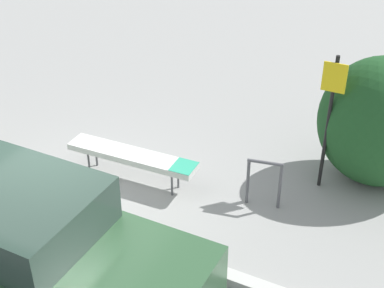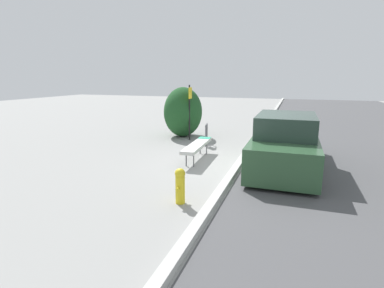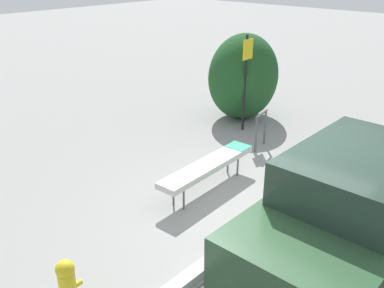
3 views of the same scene
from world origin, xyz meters
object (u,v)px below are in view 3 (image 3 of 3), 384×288
sign_post (246,74)px  fire_hydrant (68,286)px  bike_rack (261,127)px  bench (208,166)px  parked_car_near (359,206)px

sign_post → fire_hydrant: 6.59m
sign_post → fire_hydrant: size_ratio=3.01×
sign_post → bike_rack: bearing=-125.4°
bench → bike_rack: (2.18, 0.34, 0.03)m
bench → fire_hydrant: 3.44m
parked_car_near → bench: bearing=92.1°
bike_rack → bench: bearing=-171.3°
bike_rack → parked_car_near: parked_car_near is taller
parked_car_near → fire_hydrant: bearing=150.6°
bike_rack → sign_post: bearing=54.6°
bike_rack → fire_hydrant: bike_rack is taller
bench → bike_rack: bearing=6.4°
sign_post → fire_hydrant: sign_post is taller
bench → parked_car_near: parked_car_near is taller
bench → fire_hydrant: (-3.37, -0.72, -0.07)m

